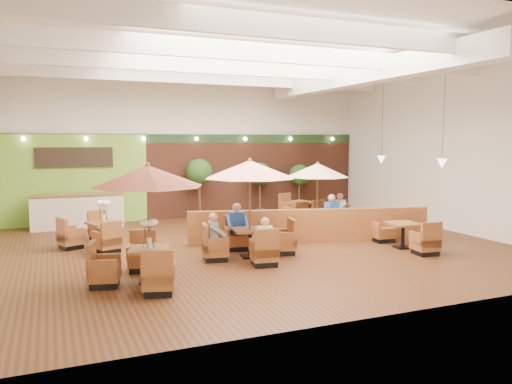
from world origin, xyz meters
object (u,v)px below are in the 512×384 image
table_0 (145,197)px  topiary_0 (199,174)px  diner_1 (237,222)px  diner_0 (264,236)px  table_1 (250,190)px  topiary_1 (260,176)px  diner_3 (330,211)px  table_2 (317,183)px  table_3 (96,231)px  diner_4 (339,207)px  service_counter (78,211)px  topiary_2 (299,177)px  table_4 (403,236)px  booth_divider (310,226)px  diner_2 (215,231)px  table_5 (301,212)px

table_0 → topiary_0: (3.38, 7.67, -0.10)m
diner_1 → diner_0: bearing=98.6°
table_1 → diner_0: 1.38m
topiary_1 → diner_0: 7.99m
diner_0 → diner_3: bearing=47.1°
table_0 → table_2: table_0 is taller
diner_1 → table_3: bearing=-19.4°
topiary_0 → diner_4: (3.80, -3.74, -0.97)m
service_counter → table_0: table_0 is taller
topiary_2 → diner_0: (-4.77, -7.35, -0.77)m
service_counter → table_4: 10.69m
service_counter → table_0: size_ratio=1.15×
diner_4 → diner_1: bearing=107.1°
service_counter → table_1: table_1 is taller
table_4 → topiary_2: topiary_2 is taller
table_0 → diner_0: (2.86, 0.32, -1.09)m
topiary_1 → diner_3: size_ratio=2.51×
booth_divider → table_1: 2.83m
service_counter → table_2: (7.34, -3.54, 1.00)m
diner_1 → diner_2: size_ratio=1.10×
topiary_2 → diner_3: bearing=-105.6°
table_5 → topiary_2: topiary_2 is taller
table_1 → table_5: size_ratio=0.96×
booth_divider → table_3: table_3 is taller
booth_divider → table_1: (-2.33, -1.02, 1.25)m
topiary_1 → topiary_2: 1.76m
booth_divider → topiary_0: 5.82m
diner_2 → table_2: bearing=132.2°
diner_0 → diner_2: 1.32m
diner_1 → diner_3: bearing=-156.8°
table_3 → topiary_2: bearing=1.6°
table_1 → diner_1: bearing=99.3°
table_1 → diner_1: table_1 is taller
booth_divider → topiary_2: (2.44, 5.39, 1.00)m
service_counter → table_3: bearing=-85.0°
booth_divider → table_3: (-5.88, 1.80, -0.05)m
diner_0 → topiary_2: bearing=65.6°
table_2 → diner_0: table_2 is taller
table_4 → table_5: 5.18m
table_5 → diner_2: size_ratio=3.53×
diner_2 → booth_divider: bearing=118.4°
table_3 → topiary_0: (4.08, 3.60, 1.27)m
diner_2 → diner_3: size_ratio=0.89×
table_1 → table_3: bearing=150.9°
table_5 → diner_2: (-4.78, -4.54, 0.38)m
table_1 → diner_4: table_1 is taller
service_counter → diner_1: diner_1 is taller
table_0 → topiary_1: bearing=67.8°
diner_4 → table_5: bearing=9.5°
booth_divider → topiary_0: (-1.81, 5.39, 1.22)m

